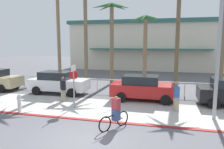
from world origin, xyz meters
TOP-DOWN VIEW (x-y plane):
  - ground_plane at (0.00, 10.00)m, footprint 80.00×80.00m
  - sidewalk_strip at (0.00, 4.20)m, footprint 44.00×4.00m
  - curb_paint at (0.00, 2.20)m, footprint 44.00×0.24m
  - building_backdrop at (0.70, 26.24)m, footprint 23.36×9.90m
  - rail_fence at (0.00, 8.50)m, footprint 26.56×0.08m
  - stop_sign_bike_lane at (-2.18, 3.99)m, footprint 0.52×0.56m
  - bollard_0 at (-4.83, 2.50)m, footprint 0.20×0.20m
  - streetlight_curb at (5.49, 3.62)m, footprint 0.24×2.54m
  - palm_tree_0 at (-8.16, 13.83)m, footprint 3.76×2.91m
  - palm_tree_1 at (-4.69, 12.72)m, footprint 3.35×3.23m
  - palm_tree_2 at (-1.89, 12.11)m, footprint 3.50×2.98m
  - palm_tree_3 at (1.10, 12.99)m, footprint 2.89×3.05m
  - palm_tree_4 at (3.93, 12.93)m, footprint 2.97×3.24m
  - car_white_1 at (-4.84, 7.15)m, footprint 4.40×2.02m
  - car_red_2 at (1.64, 6.67)m, footprint 4.40×2.02m
  - cyclist_black_0 at (0.89, 1.54)m, footprint 1.05×1.56m
  - pedestrian_0 at (-3.46, 5.13)m, footprint 0.46×0.47m
  - pedestrian_1 at (3.67, 4.78)m, footprint 0.36×0.43m

SIDE VIEW (x-z plane):
  - ground_plane at x=0.00m, z-range 0.00..0.00m
  - sidewalk_strip at x=0.00m, z-range 0.00..0.02m
  - curb_paint at x=0.00m, z-range 0.00..0.03m
  - bollard_0 at x=-4.83m, z-range 0.02..1.02m
  - cyclist_black_0 at x=0.89m, z-range -0.06..1.44m
  - pedestrian_0 at x=-3.46m, z-range -0.07..1.57m
  - pedestrian_1 at x=3.67m, z-range -0.06..1.63m
  - rail_fence at x=0.00m, z-range 0.32..1.36m
  - car_white_1 at x=-4.84m, z-range 0.03..1.72m
  - car_red_2 at x=1.64m, z-range 0.03..1.72m
  - stop_sign_bike_lane at x=-2.18m, z-range 0.40..2.96m
  - building_backdrop at x=0.70m, z-range 0.02..6.98m
  - streetlight_curb at x=5.49m, z-range 0.53..8.03m
  - palm_tree_3 at x=1.10m, z-range 1.63..8.03m
  - palm_tree_2 at x=-1.89m, z-range 1.84..9.29m
  - palm_tree_0 at x=-8.16m, z-range 1.90..11.06m
  - palm_tree_4 at x=3.93m, z-range 2.21..11.78m
  - palm_tree_1 at x=-4.69m, z-range 2.51..12.44m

